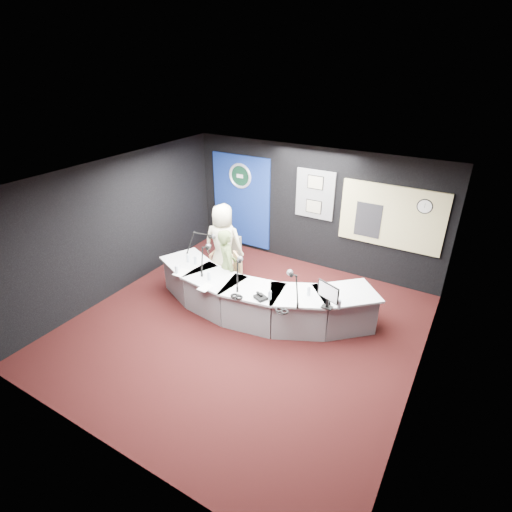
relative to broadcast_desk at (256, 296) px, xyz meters
The scene contains 33 objects.
ground 0.67m from the broadcast_desk, 84.81° to the right, with size 6.00×6.00×0.00m, color black.
ceiling 2.49m from the broadcast_desk, 84.81° to the right, with size 6.00×6.00×0.02m, color silver.
wall_back 2.66m from the broadcast_desk, 88.83° to the left, with size 6.00×0.02×2.80m, color black.
wall_front 3.70m from the broadcast_desk, 89.19° to the right, with size 6.00×0.02×2.80m, color black.
wall_left 3.17m from the broadcast_desk, 169.44° to the right, with size 0.02×6.00×2.80m, color black.
wall_right 3.26m from the broadcast_desk, 10.22° to the right, with size 0.02×6.00×2.80m, color black.
broadcast_desk is the anchor object (origin of this frame).
backdrop_panel 3.17m from the broadcast_desk, 127.40° to the left, with size 1.60×0.05×2.30m, color navy.
agency_seal 3.38m from the broadcast_desk, 127.86° to the left, with size 0.63×0.63×0.07m, color silver.
seal_center 3.38m from the broadcast_desk, 127.80° to the left, with size 0.48×0.48×0.01m, color #0D321F.
pinboard 2.79m from the broadcast_desk, 87.63° to the left, with size 0.90×0.04×1.10m, color slate.
framed_photo_upper 2.91m from the broadcast_desk, 87.60° to the left, with size 0.34×0.02×0.27m, color gray.
framed_photo_lower 2.63m from the broadcast_desk, 87.60° to the left, with size 0.34×0.02×0.27m, color gray.
booth_window_frame 3.24m from the broadcast_desk, 53.36° to the left, with size 2.12×0.06×1.32m, color #CDC180.
booth_glow 3.23m from the broadcast_desk, 53.24° to the left, with size 2.00×0.02×1.20m, color #D7B888.
equipment_rack 2.93m from the broadcast_desk, 60.54° to the left, with size 0.55×0.02×0.75m, color black.
wall_clock 3.71m from the broadcast_desk, 44.88° to the left, with size 0.28×0.28×0.01m, color white.
armchair_left 1.52m from the broadcast_desk, 148.59° to the left, with size 0.52×0.52×0.93m, color #AF7F50, non-canonical shape.
armchair_right 0.78m from the broadcast_desk, 168.89° to the left, with size 0.55×0.55×0.98m, color #AF7F50, non-canonical shape.
draped_jacket 1.66m from the broadcast_desk, 140.87° to the left, with size 0.50×0.10×0.70m, color #686257.
person_man 1.59m from the broadcast_desk, 148.59° to the left, with size 0.86×0.56×1.76m, color beige.
person_woman 0.87m from the broadcast_desk, 168.89° to the left, with size 0.56×0.37×1.55m, color #5B6D39.
computer_monitor 1.66m from the broadcast_desk, ahead, with size 0.43×0.03×0.29m, color black.
desk_phone 0.78m from the broadcast_desk, 52.98° to the right, with size 0.21×0.17×0.05m, color black.
headphones_near 1.19m from the broadcast_desk, 37.53° to the right, with size 0.21×0.21×0.04m, color black.
headphones_far 0.80m from the broadcast_desk, 88.62° to the right, with size 0.20×0.20×0.03m, color black.
paper_stack 1.53m from the broadcast_desk, 159.98° to the right, with size 0.22×0.31×0.00m, color white.
notepad 1.04m from the broadcast_desk, 132.49° to the right, with size 0.20×0.28×0.00m, color white.
boom_mic_a 1.73m from the broadcast_desk, 167.40° to the left, with size 0.43×0.66×0.60m, color black, non-canonical shape.
boom_mic_b 1.28m from the broadcast_desk, behind, with size 0.37×0.69×0.60m, color black, non-canonical shape.
boom_mic_c 0.76m from the broadcast_desk, 128.64° to the right, with size 0.40×0.67×0.60m, color black, non-canonical shape.
boom_mic_d 1.13m from the broadcast_desk, 14.35° to the right, with size 0.51×0.60×0.60m, color black, non-canonical shape.
water_bottles 0.55m from the broadcast_desk, 78.63° to the right, with size 3.29×0.64×0.18m, color silver, non-canonical shape.
Camera 1 is at (3.24, -5.05, 4.57)m, focal length 28.00 mm.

